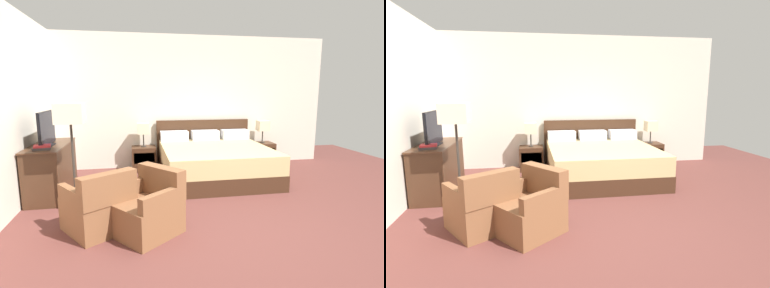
# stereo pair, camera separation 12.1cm
# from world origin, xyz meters

# --- Properties ---
(ground_plane) EXTENTS (9.91, 9.91, 0.00)m
(ground_plane) POSITION_xyz_m (0.00, 0.00, 0.00)
(ground_plane) COLOR brown
(wall_back) EXTENTS (6.52, 0.06, 2.83)m
(wall_back) POSITION_xyz_m (0.00, 3.33, 1.42)
(wall_back) COLOR silver
(wall_back) RESTS_ON ground
(wall_left) EXTENTS (0.06, 5.10, 2.83)m
(wall_left) POSITION_xyz_m (-2.69, 1.35, 1.42)
(wall_left) COLOR silver
(wall_left) RESTS_ON ground
(bed) EXTENTS (2.07, 2.12, 1.02)m
(bed) POSITION_xyz_m (0.45, 2.25, 0.33)
(bed) COLOR #422819
(bed) RESTS_ON ground
(nightstand_left) EXTENTS (0.49, 0.43, 0.50)m
(nightstand_left) POSITION_xyz_m (-0.87, 3.03, 0.25)
(nightstand_left) COLOR #422819
(nightstand_left) RESTS_ON ground
(nightstand_right) EXTENTS (0.49, 0.43, 0.50)m
(nightstand_right) POSITION_xyz_m (1.77, 3.03, 0.25)
(nightstand_right) COLOR #422819
(nightstand_right) RESTS_ON ground
(table_lamp_left) EXTENTS (0.24, 0.24, 0.50)m
(table_lamp_left) POSITION_xyz_m (-0.87, 3.03, 0.88)
(table_lamp_left) COLOR #332D28
(table_lamp_left) RESTS_ON nightstand_left
(table_lamp_right) EXTENTS (0.24, 0.24, 0.50)m
(table_lamp_right) POSITION_xyz_m (1.77, 3.03, 0.88)
(table_lamp_right) COLOR #332D28
(table_lamp_right) RESTS_ON nightstand_right
(dresser) EXTENTS (0.52, 1.35, 0.82)m
(dresser) POSITION_xyz_m (-2.38, 1.80, 0.42)
(dresser) COLOR #422819
(dresser) RESTS_ON ground
(tv) EXTENTS (0.18, 0.79, 0.53)m
(tv) POSITION_xyz_m (-2.37, 1.70, 1.08)
(tv) COLOR black
(tv) RESTS_ON dresser
(book_red_cover) EXTENTS (0.26, 0.21, 0.04)m
(book_red_cover) POSITION_xyz_m (-2.37, 1.35, 0.84)
(book_red_cover) COLOR #383333
(book_red_cover) RESTS_ON dresser
(book_blue_cover) EXTENTS (0.26, 0.22, 0.03)m
(book_blue_cover) POSITION_xyz_m (-2.36, 1.35, 0.88)
(book_blue_cover) COLOR #B7282D
(book_blue_cover) RESTS_ON book_red_cover
(armchair_by_window) EXTENTS (0.95, 0.95, 0.76)m
(armchair_by_window) POSITION_xyz_m (-1.48, 0.33, 0.28)
(armchair_by_window) COLOR brown
(armchair_by_window) RESTS_ON ground
(armchair_companion) EXTENTS (0.96, 0.96, 0.76)m
(armchair_companion) POSITION_xyz_m (-0.91, 0.18, 0.28)
(armchair_companion) COLOR brown
(armchair_companion) RESTS_ON ground
(floor_lamp) EXTENTS (0.35, 0.35, 1.51)m
(floor_lamp) POSITION_xyz_m (-1.85, 0.90, 1.28)
(floor_lamp) COLOR #332D28
(floor_lamp) RESTS_ON ground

